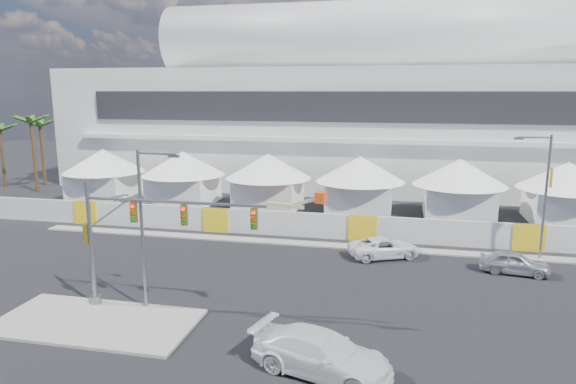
% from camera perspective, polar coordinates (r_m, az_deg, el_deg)
% --- Properties ---
extents(ground, '(160.00, 160.00, 0.00)m').
position_cam_1_polar(ground, '(28.26, -6.60, -12.87)').
color(ground, black).
rests_on(ground, ground).
extents(median_island, '(10.00, 5.00, 0.15)m').
position_cam_1_polar(median_island, '(28.27, -20.59, -13.38)').
color(median_island, gray).
rests_on(median_island, ground).
extents(far_curb, '(80.00, 1.20, 0.12)m').
position_cam_1_polar(far_curb, '(40.23, 28.47, -6.70)').
color(far_curb, gray).
rests_on(far_curb, ground).
extents(stadium, '(80.00, 24.80, 21.98)m').
position_cam_1_polar(stadium, '(65.88, 12.65, 9.19)').
color(stadium, silver).
rests_on(stadium, ground).
extents(tent_row, '(53.40, 8.40, 5.40)m').
position_cam_1_polar(tent_row, '(49.72, 2.85, 1.55)').
color(tent_row, white).
rests_on(tent_row, ground).
extents(hoarding_fence, '(70.00, 0.25, 2.00)m').
position_cam_1_polar(hoarding_fence, '(40.32, 8.29, -3.99)').
color(hoarding_fence, silver).
rests_on(hoarding_fence, ground).
extents(palm_cluster, '(10.60, 10.60, 8.55)m').
position_cam_1_polar(palm_cluster, '(68.48, -25.71, 6.27)').
color(palm_cluster, '#47331E').
rests_on(palm_cluster, ground).
extents(sedan_silver, '(2.27, 4.41, 1.43)m').
position_cam_1_polar(sedan_silver, '(36.03, 23.86, -7.18)').
color(sedan_silver, silver).
rests_on(sedan_silver, ground).
extents(pickup_curb, '(4.18, 5.50, 1.39)m').
position_cam_1_polar(pickup_curb, '(36.73, 10.67, -6.08)').
color(pickup_curb, white).
rests_on(pickup_curb, ground).
extents(pickup_near, '(3.99, 6.43, 1.74)m').
position_cam_1_polar(pickup_near, '(22.18, 3.76, -17.45)').
color(pickup_near, white).
rests_on(pickup_near, ground).
extents(lot_car_c, '(3.75, 5.83, 1.57)m').
position_cam_1_polar(lot_car_c, '(50.39, -16.26, -1.50)').
color(lot_car_c, silver).
rests_on(lot_car_c, ground).
extents(traffic_mast, '(10.03, 0.65, 6.68)m').
position_cam_1_polar(traffic_mast, '(28.06, -17.23, -4.92)').
color(traffic_mast, slate).
rests_on(traffic_mast, median_island).
extents(streetlight_median, '(2.33, 0.23, 8.43)m').
position_cam_1_polar(streetlight_median, '(27.55, -15.57, -2.88)').
color(streetlight_median, gray).
rests_on(streetlight_median, median_island).
extents(streetlight_curb, '(2.56, 0.58, 8.63)m').
position_cam_1_polar(streetlight_curb, '(38.61, 26.49, 0.36)').
color(streetlight_curb, slate).
rests_on(streetlight_curb, ground).
extents(boom_lift, '(6.65, 2.21, 3.29)m').
position_cam_1_polar(boom_lift, '(44.42, -0.78, -2.60)').
color(boom_lift, '#D34413').
rests_on(boom_lift, ground).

